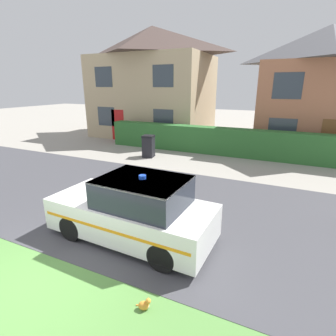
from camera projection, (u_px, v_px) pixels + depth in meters
name	position (u px, v px, depth m)	size (l,w,h in m)	color
ground_plane	(35.00, 285.00, 5.07)	(80.00, 80.00, 0.00)	gray
road_strip	(143.00, 202.00, 8.66)	(28.00, 6.79, 0.01)	#424247
lawn_verge	(27.00, 291.00, 4.92)	(28.00, 1.87, 0.01)	#568C42
garden_hedge	(222.00, 141.00, 14.45)	(13.86, 0.82, 1.48)	#2D662D
police_car	(134.00, 210.00, 6.38)	(4.13, 1.86, 1.71)	black
cat	(145.00, 305.00, 4.48)	(0.29, 0.19, 0.24)	orange
house_left	(153.00, 82.00, 19.35)	(8.53, 6.03, 7.67)	tan
house_right	(322.00, 89.00, 15.08)	(6.84, 6.12, 6.86)	#A86B4C
wheelie_bin	(148.00, 146.00, 13.97)	(0.68, 0.67, 1.17)	black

